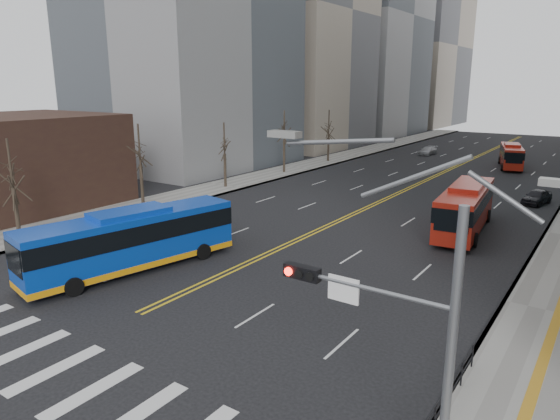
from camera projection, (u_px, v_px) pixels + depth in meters
The scene contains 13 objects.
ground at pixel (38, 360), 19.72m from camera, with size 220.00×220.00×0.00m, color black.
sidewalk_left at pixel (298, 168), 64.70m from camera, with size 5.00×130.00×0.15m, color gray.
crosswalk at pixel (38, 360), 19.72m from camera, with size 26.70×4.00×0.01m.
centerline at pixel (449, 170), 63.63m from camera, with size 0.55×100.00×0.01m.
signal_mast at pixel (395, 319), 12.55m from camera, with size 5.37×0.37×9.39m.
pedestrian_railing at pixel (450, 389), 16.44m from camera, with size 0.06×6.06×1.02m.
street_trees at pixel (321, 143), 50.06m from camera, with size 35.20×47.20×7.60m.
blue_bus at pixel (132, 239), 28.83m from camera, with size 5.18×12.86×3.65m.
red_bus_near at pixel (466, 205), 36.50m from camera, with size 3.72×11.37×3.54m.
red_bus_far at pixel (511, 154), 64.65m from camera, with size 4.62×10.07×3.15m.
car_white at pixel (105, 230), 34.59m from camera, with size 1.65×4.73×1.56m, color white.
car_dark_mid at pixel (537, 197), 45.23m from camera, with size 1.58×3.92×1.34m, color black.
car_silver at pixel (428, 151), 76.93m from camera, with size 1.76×4.32×1.25m, color #A9A9AE.
Camera 1 is at (17.90, -9.11, 10.60)m, focal length 32.00 mm.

